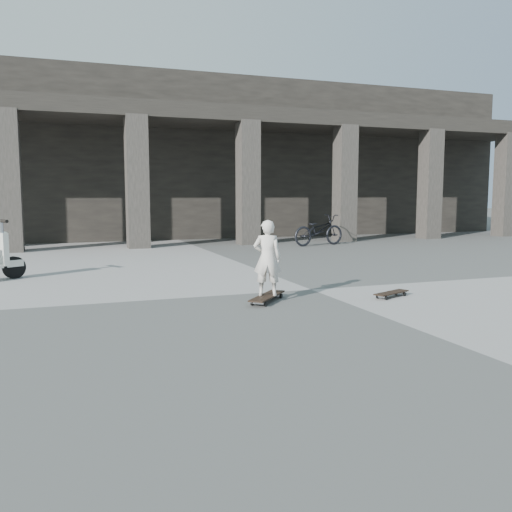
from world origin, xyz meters
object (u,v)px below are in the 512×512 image
object	(u,v)px
longboard	(267,297)
bicycle	(319,230)
child	(267,258)
skateboard_spare	(391,293)

from	to	relation	value
longboard	bicycle	distance (m)	9.40
longboard	child	xyz separation A→B (m)	(-0.00, 0.00, 0.60)
longboard	child	distance (m)	0.60
bicycle	longboard	bearing A→B (deg)	137.08
skateboard_spare	bicycle	world-z (taller)	bicycle
child	bicycle	world-z (taller)	child
child	longboard	bearing A→B (deg)	175.45
longboard	child	world-z (taller)	child
longboard	skateboard_spare	distance (m)	2.02
longboard	skateboard_spare	bearing A→B (deg)	-58.03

